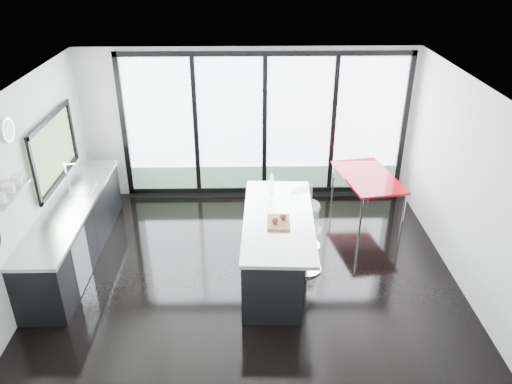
{
  "coord_description": "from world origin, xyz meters",
  "views": [
    {
      "loc": [
        -0.03,
        -6.15,
        4.48
      ],
      "look_at": [
        0.1,
        0.3,
        1.15
      ],
      "focal_mm": 35.0,
      "sensor_mm": 36.0,
      "label": 1
    }
  ],
  "objects_px": {
    "bar_stool_near": "(307,249)",
    "red_table": "(366,196)",
    "island": "(273,245)",
    "bar_stool_far": "(306,226)"
  },
  "relations": [
    {
      "from": "bar_stool_near",
      "to": "red_table",
      "type": "xyz_separation_m",
      "value": [
        1.21,
        1.59,
        0.04
      ]
    },
    {
      "from": "bar_stool_near",
      "to": "red_table",
      "type": "height_order",
      "value": "red_table"
    },
    {
      "from": "island",
      "to": "bar_stool_far",
      "type": "distance_m",
      "value": 0.9
    },
    {
      "from": "island",
      "to": "bar_stool_near",
      "type": "distance_m",
      "value": 0.54
    },
    {
      "from": "red_table",
      "to": "bar_stool_near",
      "type": "bearing_deg",
      "value": -127.37
    },
    {
      "from": "island",
      "to": "red_table",
      "type": "bearing_deg",
      "value": 43.79
    },
    {
      "from": "island",
      "to": "red_table",
      "type": "height_order",
      "value": "island"
    },
    {
      "from": "bar_stool_far",
      "to": "red_table",
      "type": "xyz_separation_m",
      "value": [
        1.17,
        0.97,
        0.01
      ]
    },
    {
      "from": "island",
      "to": "red_table",
      "type": "distance_m",
      "value": 2.4
    },
    {
      "from": "bar_stool_far",
      "to": "red_table",
      "type": "relative_size",
      "value": 0.53
    }
  ]
}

